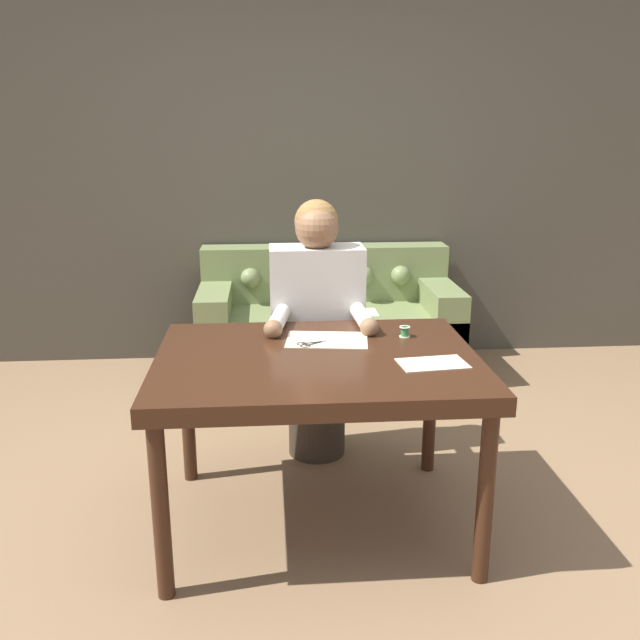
{
  "coord_description": "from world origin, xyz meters",
  "views": [
    {
      "loc": [
        -0.2,
        -2.37,
        1.59
      ],
      "look_at": [
        -0.0,
        0.23,
        0.83
      ],
      "focal_mm": 38.0,
      "sensor_mm": 36.0,
      "label": 1
    }
  ],
  "objects_px": {
    "person": "(317,330)",
    "scissors": "(316,343)",
    "dining_table": "(317,373)",
    "couch": "(328,328)",
    "thread_spool": "(405,332)"
  },
  "relations": [
    {
      "from": "couch",
      "to": "scissors",
      "type": "relative_size",
      "value": 6.85
    },
    {
      "from": "scissors",
      "to": "dining_table",
      "type": "bearing_deg",
      "value": -92.48
    },
    {
      "from": "dining_table",
      "to": "couch",
      "type": "bearing_deg",
      "value": 83.57
    },
    {
      "from": "scissors",
      "to": "person",
      "type": "bearing_deg",
      "value": 85.33
    },
    {
      "from": "thread_spool",
      "to": "scissors",
      "type": "bearing_deg",
      "value": -170.52
    },
    {
      "from": "person",
      "to": "thread_spool",
      "type": "distance_m",
      "value": 0.55
    },
    {
      "from": "scissors",
      "to": "thread_spool",
      "type": "relative_size",
      "value": 5.32
    },
    {
      "from": "dining_table",
      "to": "scissors",
      "type": "xyz_separation_m",
      "value": [
        0.01,
        0.14,
        0.08
      ]
    },
    {
      "from": "person",
      "to": "scissors",
      "type": "bearing_deg",
      "value": -94.67
    },
    {
      "from": "dining_table",
      "to": "thread_spool",
      "type": "relative_size",
      "value": 27.52
    },
    {
      "from": "dining_table",
      "to": "couch",
      "type": "relative_size",
      "value": 0.75
    },
    {
      "from": "dining_table",
      "to": "thread_spool",
      "type": "bearing_deg",
      "value": 28.2
    },
    {
      "from": "couch",
      "to": "person",
      "type": "height_order",
      "value": "person"
    },
    {
      "from": "dining_table",
      "to": "scissors",
      "type": "relative_size",
      "value": 5.17
    },
    {
      "from": "person",
      "to": "scissors",
      "type": "relative_size",
      "value": 5.26
    }
  ]
}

